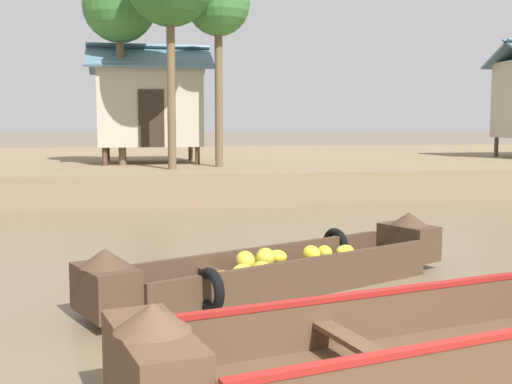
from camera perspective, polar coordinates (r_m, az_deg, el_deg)
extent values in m
plane|color=#726047|center=(14.55, -2.27, -2.60)|extent=(300.00, 300.00, 0.00)
cube|color=#7F6B4C|center=(26.57, -6.34, 2.31)|extent=(160.00, 20.00, 0.90)
cube|color=#473323|center=(8.61, 2.38, -8.36)|extent=(4.48, 2.77, 0.12)
cube|color=#473323|center=(8.92, 0.50, -6.15)|extent=(4.09, 1.91, 0.39)
cube|color=#473323|center=(8.18, 4.45, -7.29)|extent=(4.09, 1.91, 0.39)
cube|color=#473323|center=(10.21, 13.48, -4.35)|extent=(0.83, 1.01, 0.53)
cone|color=#473323|center=(10.15, 13.53, -2.32)|extent=(0.74, 0.74, 0.20)
cube|color=#473323|center=(7.32, -13.31, -8.51)|extent=(0.83, 1.01, 0.53)
cone|color=#473323|center=(7.23, -13.38, -5.72)|extent=(0.74, 0.74, 0.20)
cube|color=#473323|center=(8.01, -3.03, -7.44)|extent=(0.56, 0.93, 0.05)
torus|color=black|center=(9.93, 7.10, -4.70)|extent=(0.32, 0.52, 0.52)
torus|color=black|center=(7.24, -4.13, -8.78)|extent=(0.32, 0.52, 0.52)
ellipsoid|color=yellow|center=(8.70, 1.90, -5.83)|extent=(0.35, 0.34, 0.19)
ellipsoid|color=gold|center=(8.25, -0.97, -6.24)|extent=(0.36, 0.36, 0.28)
ellipsoid|color=yellow|center=(7.93, 0.00, -7.51)|extent=(0.38, 0.35, 0.24)
ellipsoid|color=gold|center=(7.94, -1.23, -7.27)|extent=(0.41, 0.40, 0.23)
ellipsoid|color=yellow|center=(8.80, 4.98, -5.56)|extent=(0.33, 0.34, 0.24)
ellipsoid|color=yellow|center=(9.18, 8.20, -5.68)|extent=(0.34, 0.29, 0.21)
ellipsoid|color=gold|center=(8.48, 0.83, -5.95)|extent=(0.29, 0.32, 0.28)
ellipsoid|color=yellow|center=(7.71, -3.04, -8.10)|extent=(0.22, 0.29, 0.22)
ellipsoid|color=yellow|center=(9.17, 6.15, -5.41)|extent=(0.21, 0.28, 0.21)
ellipsoid|color=gold|center=(8.06, 0.52, -6.95)|extent=(0.32, 0.35, 0.22)
ellipsoid|color=yellow|center=(8.37, -0.98, -6.45)|extent=(0.32, 0.38, 0.26)
ellipsoid|color=gold|center=(9.56, 7.96, -5.28)|extent=(0.36, 0.32, 0.19)
ellipsoid|color=gold|center=(7.78, -2.96, -7.72)|extent=(0.31, 0.23, 0.19)
cube|color=brown|center=(6.31, 18.46, -14.15)|extent=(5.57, 2.66, 0.12)
cube|color=brown|center=(6.75, 14.37, -10.22)|extent=(5.25, 1.25, 0.43)
cube|color=maroon|center=(6.68, 14.43, -8.24)|extent=(5.25, 1.27, 0.05)
cube|color=brown|center=(4.83, -9.18, -15.62)|extent=(0.77, 1.37, 0.62)
cone|color=brown|center=(4.69, -9.27, -10.94)|extent=(0.67, 0.67, 0.20)
cube|color=brown|center=(5.54, 9.52, -13.52)|extent=(0.49, 1.38, 0.05)
cube|color=#473323|center=(20.73, 16.32, -0.05)|extent=(4.21, 2.88, 0.12)
cube|color=#473323|center=(20.39, 17.60, 0.46)|extent=(3.72, 1.88, 0.34)
cube|color=#473323|center=(21.04, 15.12, 0.70)|extent=(3.72, 1.88, 0.34)
cube|color=#234C9E|center=(20.37, 17.61, 1.00)|extent=(3.73, 1.90, 0.05)
cube|color=#234C9E|center=(21.03, 15.14, 1.23)|extent=(3.73, 1.90, 0.05)
cube|color=#473323|center=(18.84, 12.03, 0.33)|extent=(1.05, 1.21, 0.45)
cone|color=#473323|center=(18.81, 12.05, 1.31)|extent=(0.75, 0.75, 0.20)
cube|color=#473323|center=(22.67, 19.93, 1.06)|extent=(1.05, 1.21, 0.45)
cone|color=#473323|center=(22.65, 19.96, 1.87)|extent=(0.75, 0.75, 0.20)
cube|color=#473323|center=(21.42, 17.73, 0.76)|extent=(0.65, 1.05, 0.05)
cylinder|color=#4C3826|center=(20.54, -13.38, 3.11)|extent=(0.16, 0.16, 0.57)
cylinder|color=#4C3826|center=(20.63, -5.26, 3.26)|extent=(0.16, 0.16, 0.57)
cylinder|color=#4C3826|center=(22.90, -13.16, 3.41)|extent=(0.16, 0.16, 0.57)
cylinder|color=#4C3826|center=(22.98, -5.87, 3.55)|extent=(0.16, 0.16, 0.57)
cube|color=#B2A893|center=(21.70, -9.49, 7.58)|extent=(3.31, 2.77, 2.63)
cube|color=#2D2319|center=(20.29, -9.35, 6.51)|extent=(0.80, 0.04, 1.80)
cube|color=slate|center=(21.11, -9.51, 11.90)|extent=(4.01, 1.87, 0.90)
cube|color=slate|center=(22.48, -9.62, 11.54)|extent=(4.01, 1.87, 0.90)
cylinder|color=#4C3826|center=(27.25, 20.70, 3.80)|extent=(0.16, 0.16, 0.77)
cylinder|color=brown|center=(20.79, -11.98, 8.68)|extent=(0.24, 0.24, 4.56)
sphere|color=#387533|center=(21.09, -12.15, 15.98)|extent=(2.27, 2.27, 2.27)
cylinder|color=brown|center=(19.54, -3.35, 8.84)|extent=(0.24, 0.24, 4.48)
sphere|color=#387533|center=(19.83, -3.40, 16.48)|extent=(1.90, 1.90, 1.90)
cylinder|color=brown|center=(18.50, -7.60, 9.57)|extent=(0.24, 0.24, 4.87)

